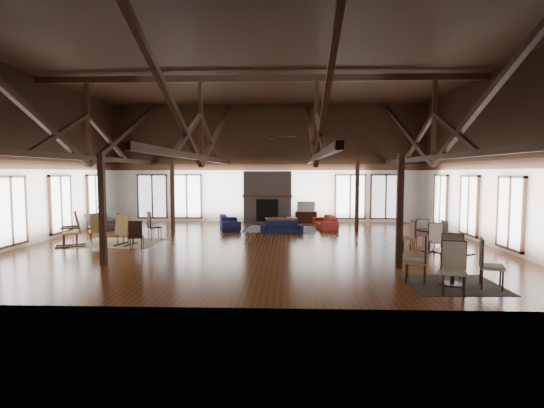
{
  "coord_description": "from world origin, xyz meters",
  "views": [
    {
      "loc": [
        1.05,
        -14.77,
        2.55
      ],
      "look_at": [
        0.44,
        1.0,
        1.36
      ],
      "focal_mm": 28.0,
      "sensor_mm": 36.0,
      "label": 1
    }
  ],
  "objects_px": {
    "cafe_table_far": "(428,236)",
    "tv_console": "(306,217)",
    "coffee_table": "(281,219)",
    "cafe_table_near": "(453,261)",
    "sofa_navy_left": "(230,222)",
    "armchair": "(102,222)",
    "sofa_orange": "(325,222)",
    "sofa_navy_front": "(282,227)"
  },
  "relations": [
    {
      "from": "cafe_table_far",
      "to": "tv_console",
      "type": "height_order",
      "value": "cafe_table_far"
    },
    {
      "from": "coffee_table",
      "to": "cafe_table_near",
      "type": "height_order",
      "value": "cafe_table_near"
    },
    {
      "from": "sofa_navy_left",
      "to": "tv_console",
      "type": "xyz_separation_m",
      "value": [
        3.54,
        2.63,
        -0.03
      ]
    },
    {
      "from": "armchair",
      "to": "sofa_orange",
      "type": "bearing_deg",
      "value": -54.4
    },
    {
      "from": "coffee_table",
      "to": "armchair",
      "type": "xyz_separation_m",
      "value": [
        -7.95,
        -0.53,
        -0.09
      ]
    },
    {
      "from": "sofa_orange",
      "to": "armchair",
      "type": "height_order",
      "value": "armchair"
    },
    {
      "from": "coffee_table",
      "to": "cafe_table_far",
      "type": "relative_size",
      "value": 0.78
    },
    {
      "from": "sofa_orange",
      "to": "tv_console",
      "type": "bearing_deg",
      "value": -168.92
    },
    {
      "from": "sofa_orange",
      "to": "tv_console",
      "type": "height_order",
      "value": "sofa_orange"
    },
    {
      "from": "sofa_orange",
      "to": "cafe_table_near",
      "type": "bearing_deg",
      "value": 4.0
    },
    {
      "from": "sofa_navy_front",
      "to": "tv_console",
      "type": "height_order",
      "value": "tv_console"
    },
    {
      "from": "cafe_table_far",
      "to": "tv_console",
      "type": "xyz_separation_m",
      "value": [
        -3.62,
        7.8,
        -0.21
      ]
    },
    {
      "from": "sofa_orange",
      "to": "armchair",
      "type": "xyz_separation_m",
      "value": [
        -9.94,
        -0.88,
        0.08
      ]
    },
    {
      "from": "sofa_orange",
      "to": "armchair",
      "type": "distance_m",
      "value": 9.98
    },
    {
      "from": "sofa_navy_left",
      "to": "armchair",
      "type": "distance_m",
      "value": 5.64
    },
    {
      "from": "sofa_navy_left",
      "to": "coffee_table",
      "type": "bearing_deg",
      "value": -102.39
    },
    {
      "from": "tv_console",
      "to": "sofa_orange",
      "type": "bearing_deg",
      "value": -71.08
    },
    {
      "from": "sofa_navy_front",
      "to": "coffee_table",
      "type": "relative_size",
      "value": 1.2
    },
    {
      "from": "sofa_navy_left",
      "to": "cafe_table_far",
      "type": "distance_m",
      "value": 8.83
    },
    {
      "from": "sofa_navy_left",
      "to": "tv_console",
      "type": "bearing_deg",
      "value": -65.61
    },
    {
      "from": "sofa_orange",
      "to": "cafe_table_far",
      "type": "distance_m",
      "value": 6.2
    },
    {
      "from": "sofa_navy_front",
      "to": "cafe_table_near",
      "type": "height_order",
      "value": "cafe_table_near"
    },
    {
      "from": "sofa_navy_front",
      "to": "armchair",
      "type": "bearing_deg",
      "value": 173.46
    },
    {
      "from": "coffee_table",
      "to": "cafe_table_near",
      "type": "bearing_deg",
      "value": -85.76
    },
    {
      "from": "sofa_navy_front",
      "to": "coffee_table",
      "type": "height_order",
      "value": "sofa_navy_front"
    },
    {
      "from": "armchair",
      "to": "coffee_table",
      "type": "bearing_deg",
      "value": -55.61
    },
    {
      "from": "cafe_table_near",
      "to": "sofa_navy_left",
      "type": "bearing_deg",
      "value": 124.27
    },
    {
      "from": "armchair",
      "to": "cafe_table_near",
      "type": "relative_size",
      "value": 0.53
    },
    {
      "from": "armchair",
      "to": "cafe_table_far",
      "type": "bearing_deg",
      "value": -79.37
    },
    {
      "from": "tv_console",
      "to": "armchair",
      "type": "bearing_deg",
      "value": -160.9
    },
    {
      "from": "sofa_navy_front",
      "to": "sofa_orange",
      "type": "xyz_separation_m",
      "value": [
        1.96,
        1.61,
        0.03
      ]
    },
    {
      "from": "sofa_navy_left",
      "to": "armchair",
      "type": "bearing_deg",
      "value": 83.29
    },
    {
      "from": "cafe_table_near",
      "to": "cafe_table_far",
      "type": "distance_m",
      "value": 4.23
    },
    {
      "from": "sofa_orange",
      "to": "cafe_table_far",
      "type": "height_order",
      "value": "cafe_table_far"
    },
    {
      "from": "coffee_table",
      "to": "cafe_table_far",
      "type": "xyz_separation_m",
      "value": [
        4.83,
        -5.16,
        0.03
      ]
    },
    {
      "from": "armchair",
      "to": "tv_console",
      "type": "xyz_separation_m",
      "value": [
        9.16,
        3.17,
        -0.09
      ]
    },
    {
      "from": "sofa_navy_left",
      "to": "cafe_table_far",
      "type": "xyz_separation_m",
      "value": [
        7.16,
        -5.17,
        0.18
      ]
    },
    {
      "from": "coffee_table",
      "to": "sofa_navy_front",
      "type": "bearing_deg",
      "value": -107.68
    },
    {
      "from": "sofa_navy_front",
      "to": "armchair",
      "type": "relative_size",
      "value": 1.58
    },
    {
      "from": "cafe_table_far",
      "to": "sofa_navy_front",
      "type": "bearing_deg",
      "value": 140.88
    },
    {
      "from": "coffee_table",
      "to": "tv_console",
      "type": "distance_m",
      "value": 2.91
    },
    {
      "from": "armchair",
      "to": "cafe_table_far",
      "type": "distance_m",
      "value": 13.59
    }
  ]
}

